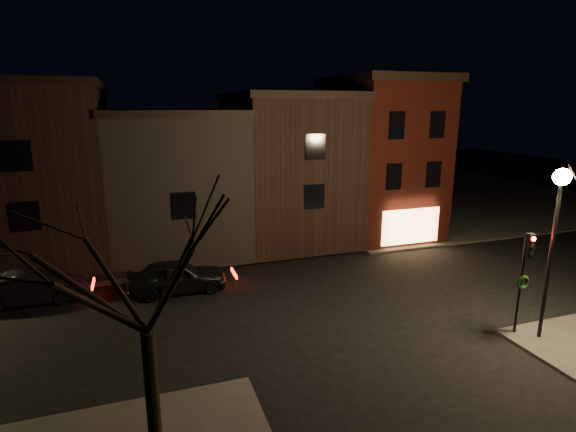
% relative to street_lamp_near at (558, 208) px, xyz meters
% --- Properties ---
extents(ground, '(120.00, 120.00, 0.00)m').
position_rel_street_lamp_near_xyz_m(ground, '(-6.20, 6.00, -5.18)').
color(ground, black).
rests_on(ground, ground).
extents(sidewalk_far_right, '(30.00, 30.00, 0.12)m').
position_rel_street_lamp_near_xyz_m(sidewalk_far_right, '(13.80, 26.00, -5.12)').
color(sidewalk_far_right, '#2D2B28').
rests_on(sidewalk_far_right, ground).
extents(corner_building, '(6.50, 8.50, 10.50)m').
position_rel_street_lamp_near_xyz_m(corner_building, '(1.80, 15.47, 0.22)').
color(corner_building, '#40100B').
rests_on(corner_building, ground).
extents(row_building_a, '(7.30, 10.30, 9.40)m').
position_rel_street_lamp_near_xyz_m(row_building_a, '(-4.70, 16.50, -0.34)').
color(row_building_a, black).
rests_on(row_building_a, ground).
extents(row_building_b, '(7.80, 10.30, 8.40)m').
position_rel_street_lamp_near_xyz_m(row_building_b, '(-11.95, 16.50, -0.85)').
color(row_building_b, black).
rests_on(row_building_b, ground).
extents(row_building_c, '(7.30, 10.30, 9.90)m').
position_rel_street_lamp_near_xyz_m(row_building_c, '(-19.20, 16.50, -0.09)').
color(row_building_c, black).
rests_on(row_building_c, ground).
extents(street_lamp_near, '(0.60, 0.60, 6.48)m').
position_rel_street_lamp_near_xyz_m(street_lamp_near, '(0.00, 0.00, 0.00)').
color(street_lamp_near, black).
rests_on(street_lamp_near, sidewalk_near_right).
extents(traffic_signal, '(0.58, 0.38, 4.05)m').
position_rel_street_lamp_near_xyz_m(traffic_signal, '(-0.60, 0.49, -2.37)').
color(traffic_signal, black).
rests_on(traffic_signal, sidewalk_near_right).
extents(bare_tree_left, '(5.60, 5.60, 7.50)m').
position_rel_street_lamp_near_xyz_m(bare_tree_left, '(-14.20, -1.00, 0.25)').
color(bare_tree_left, black).
rests_on(bare_tree_left, sidewalk_near_left).
extents(parked_car_a, '(4.68, 1.92, 1.59)m').
position_rel_street_lamp_near_xyz_m(parked_car_a, '(-12.70, 9.12, -4.39)').
color(parked_car_a, black).
rests_on(parked_car_a, ground).
extents(parked_car_b, '(4.53, 1.72, 1.47)m').
position_rel_street_lamp_near_xyz_m(parked_car_b, '(-19.06, 9.90, -4.44)').
color(parked_car_b, black).
rests_on(parked_car_b, ground).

